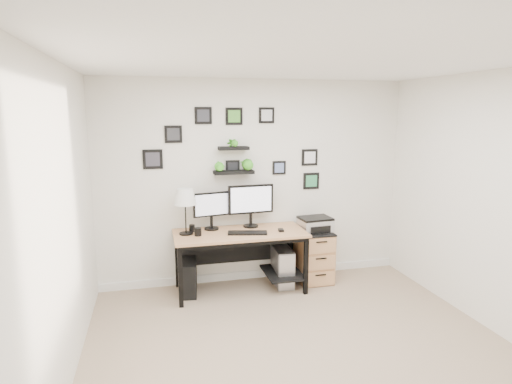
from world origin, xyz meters
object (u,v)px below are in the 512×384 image
object	(u,v)px
monitor_right	(251,202)
pc_tower_black	(189,277)
mug	(198,232)
printer	(315,224)
file_cabinet	(313,256)
monitor_left	(211,208)
pc_tower_grey	(282,266)
table_lamp	(185,198)
desk	(242,241)

from	to	relation	value
monitor_right	pc_tower_black	distance (m)	1.20
mug	printer	xyz separation A→B (m)	(1.53, 0.13, -0.03)
printer	file_cabinet	bearing A→B (deg)	176.32
monitor_left	pc_tower_grey	bearing A→B (deg)	-9.05
table_lamp	pc_tower_grey	size ratio (longest dim) A/B	1.11
file_cabinet	printer	bearing A→B (deg)	-3.68
desk	table_lamp	bearing A→B (deg)	177.27
file_cabinet	pc_tower_black	bearing A→B (deg)	-178.43
monitor_right	mug	xyz separation A→B (m)	(-0.70, -0.23, -0.28)
pc_tower_black	desk	bearing A→B (deg)	5.59
table_lamp	mug	xyz separation A→B (m)	(0.13, -0.10, -0.40)
monitor_right	mug	distance (m)	0.79
monitor_right	file_cabinet	xyz separation A→B (m)	(0.82, -0.11, -0.74)
monitor_left	file_cabinet	bearing A→B (deg)	-4.69
monitor_left	pc_tower_black	world-z (taller)	monitor_left
monitor_right	printer	bearing A→B (deg)	-7.47
desk	file_cabinet	bearing A→B (deg)	3.46
mug	file_cabinet	bearing A→B (deg)	4.76
monitor_left	mug	world-z (taller)	monitor_left
desk	table_lamp	xyz separation A→B (m)	(-0.68, 0.03, 0.57)
monitor_left	printer	size ratio (longest dim) A/B	1.11
table_lamp	pc_tower_grey	bearing A→B (deg)	-0.34
printer	mug	bearing A→B (deg)	-175.32
monitor_left	printer	distance (m)	1.36
monitor_left	file_cabinet	size ratio (longest dim) A/B	0.70
monitor_left	monitor_right	bearing A→B (deg)	-0.01
mug	printer	bearing A→B (deg)	4.68
desk	printer	world-z (taller)	printer
desk	file_cabinet	world-z (taller)	desk
desk	pc_tower_grey	size ratio (longest dim) A/B	3.22
desk	pc_tower_grey	xyz separation A→B (m)	(0.53, 0.03, -0.39)
monitor_left	table_lamp	xyz separation A→B (m)	(-0.33, -0.13, 0.17)
monitor_left	pc_tower_black	xyz separation A→B (m)	(-0.31, -0.15, -0.82)
table_lamp	mug	size ratio (longest dim) A/B	5.85
monitor_right	printer	world-z (taller)	monitor_right
table_lamp	desk	bearing A→B (deg)	-2.73
monitor_right	printer	distance (m)	0.89
table_lamp	printer	distance (m)	1.71
table_lamp	printer	bearing A→B (deg)	0.86
pc_tower_grey	file_cabinet	xyz separation A→B (m)	(0.43, 0.03, 0.10)
pc_tower_black	table_lamp	bearing A→B (deg)	135.17
desk	printer	size ratio (longest dim) A/B	3.78
printer	monitor_left	bearing A→B (deg)	175.32
printer	pc_tower_black	bearing A→B (deg)	-178.48
monitor_left	monitor_right	xyz separation A→B (m)	(0.50, -0.00, 0.05)
mug	pc_tower_black	world-z (taller)	mug
desk	printer	bearing A→B (deg)	3.35
desk	table_lamp	world-z (taller)	table_lamp
monitor_left	mug	size ratio (longest dim) A/B	4.99
pc_tower_black	printer	world-z (taller)	printer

